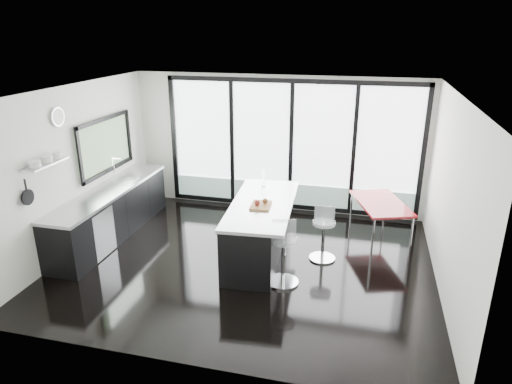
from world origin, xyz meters
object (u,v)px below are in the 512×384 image
(bar_stool_near, at_px, (283,261))
(bar_stool_far, at_px, (323,240))
(island, at_px, (258,228))
(red_table, at_px, (379,221))

(bar_stool_near, height_order, bar_stool_far, bar_stool_near)
(island, height_order, bar_stool_far, island)
(red_table, bearing_deg, island, -150.55)
(red_table, bearing_deg, bar_stool_far, -131.78)
(bar_stool_far, distance_m, red_table, 1.37)
(island, bearing_deg, bar_stool_far, 5.85)
(bar_stool_near, height_order, red_table, bar_stool_near)
(bar_stool_far, height_order, red_table, red_table)
(bar_stool_near, xyz_separation_m, red_table, (1.41, 1.92, -0.02))
(island, relative_size, bar_stool_near, 3.19)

